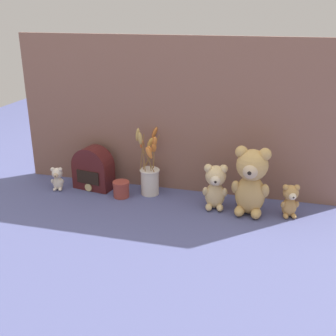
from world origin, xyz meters
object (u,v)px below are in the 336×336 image
(vintage_radio, at_px, (93,170))
(teddy_bear_large, at_px, (251,180))
(teddy_bear_medium, at_px, (215,186))
(teddy_bear_tiny, at_px, (57,178))
(decorative_tin_tall, at_px, (122,189))
(flower_vase, at_px, (150,174))
(teddy_bear_small, at_px, (290,200))

(vintage_radio, bearing_deg, teddy_bear_large, -6.24)
(teddy_bear_medium, distance_m, teddy_bear_tiny, 0.80)
(teddy_bear_large, bearing_deg, vintage_radio, 173.76)
(teddy_bear_medium, xyz_separation_m, decorative_tin_tall, (-0.46, 0.01, -0.07))
(teddy_bear_medium, distance_m, vintage_radio, 0.63)
(teddy_bear_large, height_order, decorative_tin_tall, teddy_bear_large)
(teddy_bear_medium, height_order, decorative_tin_tall, teddy_bear_medium)
(teddy_bear_tiny, relative_size, flower_vase, 0.37)
(teddy_bear_large, relative_size, vintage_radio, 1.42)
(vintage_radio, bearing_deg, decorative_tin_tall, -19.85)
(teddy_bear_medium, bearing_deg, teddy_bear_tiny, 179.78)
(teddy_bear_tiny, bearing_deg, vintage_radio, 23.46)
(teddy_bear_tiny, relative_size, decorative_tin_tall, 1.50)
(flower_vase, bearing_deg, teddy_bear_tiny, -170.61)
(teddy_bear_tiny, bearing_deg, flower_vase, 9.39)
(teddy_bear_tiny, bearing_deg, decorative_tin_tall, 1.58)
(decorative_tin_tall, bearing_deg, flower_vase, 28.55)
(flower_vase, relative_size, vintage_radio, 1.51)
(vintage_radio, relative_size, decorative_tin_tall, 2.71)
(teddy_bear_small, relative_size, vintage_radio, 0.70)
(teddy_bear_large, xyz_separation_m, flower_vase, (-0.49, 0.09, -0.06))
(teddy_bear_small, xyz_separation_m, flower_vase, (-0.66, 0.08, 0.02))
(flower_vase, xyz_separation_m, vintage_radio, (-0.30, -0.00, -0.00))
(teddy_bear_medium, distance_m, teddy_bear_small, 0.33)
(teddy_bear_small, distance_m, decorative_tin_tall, 0.79)
(flower_vase, bearing_deg, vintage_radio, -179.12)
(teddy_bear_tiny, distance_m, flower_vase, 0.47)
(teddy_bear_large, bearing_deg, teddy_bear_tiny, 179.14)
(teddy_bear_large, height_order, flower_vase, flower_vase)
(teddy_bear_small, height_order, flower_vase, flower_vase)
(teddy_bear_small, height_order, vintage_radio, vintage_radio)
(teddy_bear_large, relative_size, teddy_bear_small, 2.04)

